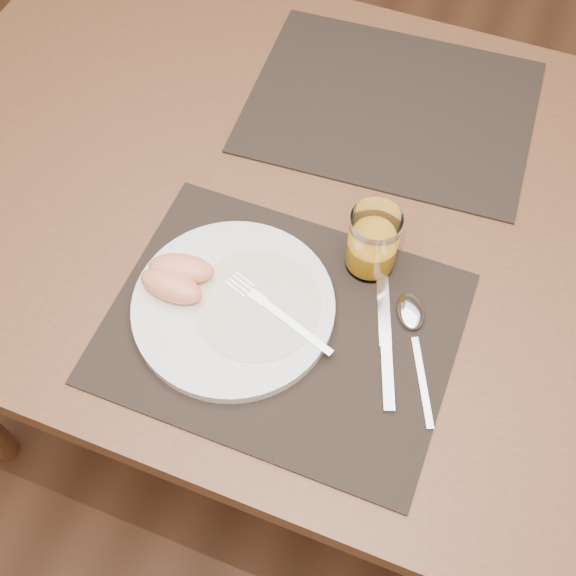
# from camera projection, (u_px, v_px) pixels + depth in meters

# --- Properties ---
(ground) EXTENTS (5.00, 5.00, 0.00)m
(ground) POSITION_uv_depth(u_px,v_px,m) (318.00, 400.00, 1.70)
(ground) COLOR #55311D
(ground) RESTS_ON ground
(table) EXTENTS (1.40, 0.90, 0.75)m
(table) POSITION_uv_depth(u_px,v_px,m) (332.00, 237.00, 1.13)
(table) COLOR brown
(table) RESTS_ON ground
(placemat_near) EXTENTS (0.45, 0.35, 0.00)m
(placemat_near) POSITION_uv_depth(u_px,v_px,m) (282.00, 327.00, 0.95)
(placemat_near) COLOR black
(placemat_near) RESTS_ON table
(placemat_far) EXTENTS (0.47, 0.38, 0.00)m
(placemat_far) POSITION_uv_depth(u_px,v_px,m) (391.00, 106.00, 1.16)
(placemat_far) COLOR black
(placemat_far) RESTS_ON table
(plate) EXTENTS (0.27, 0.27, 0.02)m
(plate) POSITION_uv_depth(u_px,v_px,m) (234.00, 307.00, 0.96)
(plate) COLOR white
(plate) RESTS_ON placemat_near
(plate_dressing) EXTENTS (0.17, 0.17, 0.00)m
(plate_dressing) POSITION_uv_depth(u_px,v_px,m) (257.00, 304.00, 0.95)
(plate_dressing) COLOR white
(plate_dressing) RESTS_ON plate
(fork) EXTENTS (0.17, 0.07, 0.00)m
(fork) POSITION_uv_depth(u_px,v_px,m) (270.00, 308.00, 0.95)
(fork) COLOR silver
(fork) RESTS_ON plate
(knife) EXTENTS (0.09, 0.21, 0.01)m
(knife) POSITION_uv_depth(u_px,v_px,m) (386.00, 346.00, 0.93)
(knife) COLOR silver
(knife) RESTS_ON placemat_near
(spoon) EXTENTS (0.10, 0.18, 0.01)m
(spoon) POSITION_uv_depth(u_px,v_px,m) (412.00, 321.00, 0.95)
(spoon) COLOR silver
(spoon) RESTS_ON placemat_near
(juice_glass) EXTENTS (0.07, 0.07, 0.10)m
(juice_glass) POSITION_uv_depth(u_px,v_px,m) (372.00, 244.00, 0.96)
(juice_glass) COLOR white
(juice_glass) RESTS_ON placemat_near
(grapefruit_wedges) EXTENTS (0.10, 0.08, 0.04)m
(grapefruit_wedges) POSITION_uv_depth(u_px,v_px,m) (176.00, 277.00, 0.95)
(grapefruit_wedges) COLOR #FC8F67
(grapefruit_wedges) RESTS_ON plate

